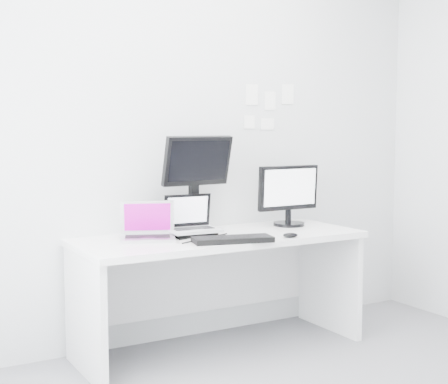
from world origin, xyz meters
The scene contains 14 objects.
back_wall centered at (0.00, 1.60, 1.35)m, with size 3.60×3.60×0.00m, color silver.
desk centered at (0.00, 1.25, 0.36)m, with size 1.80×0.70×0.73m, color white.
macbook centered at (-0.46, 1.30, 0.85)m, with size 0.32×0.24×0.24m, color #ABABB0.
speaker centered at (-0.28, 1.47, 0.81)m, with size 0.08×0.08×0.16m, color black.
dell_laptop centered at (-0.15, 1.31, 0.86)m, with size 0.31×0.24×0.26m, color #A9ABB1.
rear_monitor centered at (-0.07, 1.43, 1.05)m, with size 0.46×0.17×0.63m, color black.
samsung_monitor centered at (0.60, 1.36, 0.94)m, with size 0.46×0.21×0.42m, color black.
keyboard centered at (-0.06, 1.00, 0.75)m, with size 0.47×0.17×0.03m, color black.
mouse centered at (0.33, 0.95, 0.75)m, with size 0.09×0.06×0.03m, color black.
wall_note_0 centered at (0.45, 1.59, 1.62)m, with size 0.10×0.00×0.14m, color white.
wall_note_1 centered at (0.60, 1.59, 1.58)m, with size 0.09×0.00×0.13m, color white.
wall_note_2 centered at (0.75, 1.59, 1.63)m, with size 0.10×0.00×0.14m, color white.
wall_note_3 centered at (0.58, 1.59, 1.42)m, with size 0.11×0.00×0.08m, color white.
wall_note_4 centered at (0.43, 1.59, 1.43)m, with size 0.08×0.00×0.09m, color white.
Camera 1 is at (-2.00, -2.30, 1.40)m, focal length 53.27 mm.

